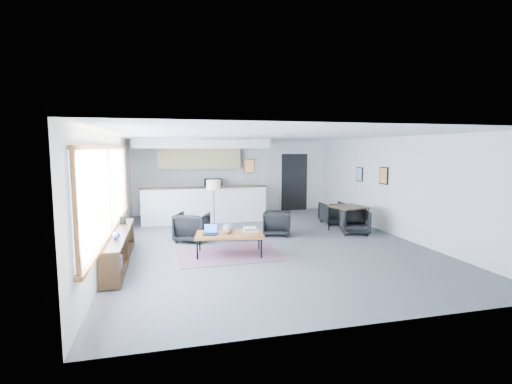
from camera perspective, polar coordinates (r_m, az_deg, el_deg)
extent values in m
cube|color=#47474A|center=(9.23, 1.55, -7.70)|extent=(7.00, 9.00, 0.01)
cube|color=white|center=(8.95, 1.60, 8.71)|extent=(7.00, 9.00, 0.01)
cube|color=silver|center=(13.38, -3.59, 2.43)|extent=(7.00, 0.01, 2.60)
cube|color=silver|center=(4.86, 15.96, -5.30)|extent=(7.00, 0.01, 2.60)
cube|color=silver|center=(8.75, -21.14, -0.26)|extent=(0.01, 9.00, 2.60)
cube|color=silver|center=(10.49, 20.36, 0.85)|extent=(0.01, 9.00, 2.60)
cube|color=#8CBFFF|center=(7.83, -21.76, 0.43)|extent=(0.02, 5.80, 1.55)
cube|color=brown|center=(7.95, -21.30, -5.30)|extent=(0.10, 5.95, 0.06)
cube|color=brown|center=(7.79, -21.87, 6.29)|extent=(0.06, 5.95, 0.06)
cube|color=brown|center=(5.00, -26.01, -3.07)|extent=(0.06, 0.06, 1.60)
cube|color=brown|center=(7.83, -21.62, 0.44)|extent=(0.06, 0.06, 1.60)
cube|color=brown|center=(10.70, -19.57, 2.07)|extent=(0.06, 0.06, 1.60)
cube|color=#301F11|center=(7.85, -20.35, -6.01)|extent=(0.35, 3.00, 0.05)
cube|color=#301F11|center=(7.99, -20.18, -10.00)|extent=(0.35, 3.00, 0.05)
cube|color=#301F11|center=(6.54, -21.67, -11.23)|extent=(0.33, 0.04, 0.55)
cube|color=#301F11|center=(7.92, -20.26, -8.06)|extent=(0.33, 0.04, 0.55)
cube|color=#301F11|center=(9.32, -19.29, -5.83)|extent=(0.33, 0.04, 0.55)
cube|color=#3359A5|center=(6.72, -21.44, -12.10)|extent=(0.18, 0.04, 0.20)
cube|color=silver|center=(6.88, -21.25, -11.58)|extent=(0.18, 0.04, 0.22)
cube|color=maroon|center=(7.04, -21.08, -11.07)|extent=(0.18, 0.04, 0.24)
cube|color=#301F11|center=(7.21, -20.91, -10.82)|extent=(0.18, 0.04, 0.20)
cube|color=#3359A5|center=(7.36, -20.75, -10.35)|extent=(0.18, 0.04, 0.22)
cube|color=silver|center=(7.52, -20.60, -9.91)|extent=(0.18, 0.04, 0.24)
cube|color=maroon|center=(7.69, -20.45, -9.69)|extent=(0.18, 0.04, 0.20)
cube|color=#301F11|center=(7.85, -20.31, -9.28)|extent=(0.18, 0.04, 0.22)
cube|color=#3359A5|center=(8.01, -20.18, -8.88)|extent=(0.18, 0.03, 0.24)
cube|color=silver|center=(8.18, -20.04, -8.70)|extent=(0.18, 0.03, 0.20)
cube|color=maroon|center=(8.34, -19.92, -8.33)|extent=(0.18, 0.03, 0.22)
cube|color=#301F11|center=(8.50, -19.81, -7.98)|extent=(0.18, 0.04, 0.24)
cube|color=black|center=(8.61, -19.79, -4.11)|extent=(0.14, 0.02, 0.18)
sphere|color=#264C99|center=(7.25, -20.75, -6.29)|extent=(0.14, 0.14, 0.14)
cube|color=white|center=(11.51, -7.83, -2.07)|extent=(3.80, 0.25, 1.10)
cube|color=#301F11|center=(11.44, -7.87, 0.70)|extent=(3.85, 0.32, 0.04)
cube|color=white|center=(12.96, -8.51, -1.56)|extent=(3.80, 0.60, 0.90)
cube|color=#2D2D2D|center=(12.90, -8.54, 0.47)|extent=(3.82, 0.62, 0.04)
cube|color=tan|center=(12.98, -8.68, 5.11)|extent=(2.80, 0.35, 0.70)
cube|color=white|center=(12.28, -8.42, 7.36)|extent=(4.20, 1.80, 0.30)
cube|color=black|center=(11.63, -1.04, 4.02)|extent=(0.35, 0.03, 0.45)
cube|color=orange|center=(11.62, -1.02, 4.02)|extent=(0.30, 0.01, 0.40)
cube|color=black|center=(13.91, 5.85, 1.53)|extent=(1.00, 0.12, 2.10)
cube|color=white|center=(13.76, 3.79, 1.50)|extent=(0.06, 0.10, 2.10)
cube|color=white|center=(14.11, 7.82, 1.58)|extent=(0.06, 0.10, 2.10)
cube|color=white|center=(13.87, 5.89, 5.94)|extent=(1.10, 0.10, 0.06)
cube|color=silver|center=(10.97, -4.56, 8.08)|extent=(1.60, 0.04, 0.04)
cylinder|color=silver|center=(10.88, -7.97, 7.62)|extent=(0.07, 0.07, 0.09)
cylinder|color=silver|center=(10.94, -5.60, 7.65)|extent=(0.07, 0.07, 0.09)
cylinder|color=silver|center=(11.01, -3.27, 7.66)|extent=(0.07, 0.07, 0.09)
cylinder|color=silver|center=(11.10, -0.96, 7.67)|extent=(0.07, 0.07, 0.09)
cube|color=black|center=(10.78, 19.07, 2.39)|extent=(0.03, 0.38, 0.48)
cube|color=orange|center=(10.77, 19.00, 2.39)|extent=(0.00, 0.32, 0.42)
cube|color=black|center=(11.89, 15.66, 2.63)|extent=(0.03, 0.34, 0.44)
cube|color=#859FC5|center=(11.89, 15.59, 2.63)|extent=(0.00, 0.28, 0.38)
cube|color=#533040|center=(8.18, -4.09, -9.55)|extent=(2.24, 1.56, 0.01)
cube|color=brown|center=(8.06, -4.11, -6.57)|extent=(1.55, 1.00, 0.06)
cube|color=black|center=(7.83, -9.01, -8.80)|extent=(0.04, 0.04, 0.42)
cube|color=black|center=(8.47, -8.64, -7.60)|extent=(0.04, 0.04, 0.42)
cube|color=black|center=(7.83, 0.83, -8.71)|extent=(0.04, 0.04, 0.42)
cube|color=black|center=(8.47, 0.42, -7.52)|extent=(0.04, 0.04, 0.42)
cube|color=black|center=(7.75, -4.10, -7.37)|extent=(1.36, 0.26, 0.03)
cube|color=black|center=(8.40, -4.12, -6.27)|extent=(1.36, 0.26, 0.03)
cube|color=black|center=(7.96, -7.04, -6.51)|extent=(0.35, 0.29, 0.02)
cube|color=black|center=(8.04, -6.94, -5.57)|extent=(0.31, 0.13, 0.20)
cube|color=blue|center=(8.04, -6.95, -5.58)|extent=(0.28, 0.11, 0.17)
sphere|color=gray|center=(7.99, -4.38, -5.68)|extent=(0.22, 0.22, 0.22)
cube|color=silver|center=(8.23, -0.88, -5.95)|extent=(0.32, 0.26, 0.04)
cube|color=#3359A5|center=(8.23, -0.88, -5.72)|extent=(0.29, 0.24, 0.03)
cube|color=silver|center=(8.20, -0.92, -5.54)|extent=(0.27, 0.22, 0.03)
cube|color=#E5590C|center=(7.85, -2.93, -6.70)|extent=(0.11, 0.11, 0.01)
imported|color=black|center=(9.36, -9.83, -5.13)|extent=(0.96, 0.94, 0.77)
imported|color=black|center=(9.88, 3.24, -4.63)|extent=(0.87, 0.85, 0.70)
cylinder|color=black|center=(10.58, -6.43, -5.78)|extent=(0.26, 0.26, 0.03)
cylinder|color=black|center=(10.47, -6.47, -2.52)|extent=(0.02, 0.02, 1.20)
cylinder|color=beige|center=(10.39, -6.52, 1.11)|extent=(0.43, 0.43, 0.27)
cube|color=#301F11|center=(10.50, 14.08, -2.25)|extent=(1.01, 1.01, 0.04)
cylinder|color=black|center=(10.04, 13.78, -4.72)|extent=(0.04, 0.04, 0.68)
cylinder|color=black|center=(10.61, 11.16, -4.04)|extent=(0.04, 0.04, 0.68)
cylinder|color=black|center=(10.53, 16.92, -4.29)|extent=(0.04, 0.04, 0.68)
cylinder|color=black|center=(11.08, 14.25, -3.67)|extent=(0.04, 0.04, 0.68)
imported|color=black|center=(10.35, 14.94, -4.52)|extent=(0.76, 0.74, 0.63)
imported|color=black|center=(11.60, 11.81, -3.28)|extent=(0.60, 0.56, 0.62)
imported|color=black|center=(12.92, -6.68, 1.47)|extent=(0.59, 0.34, 0.39)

